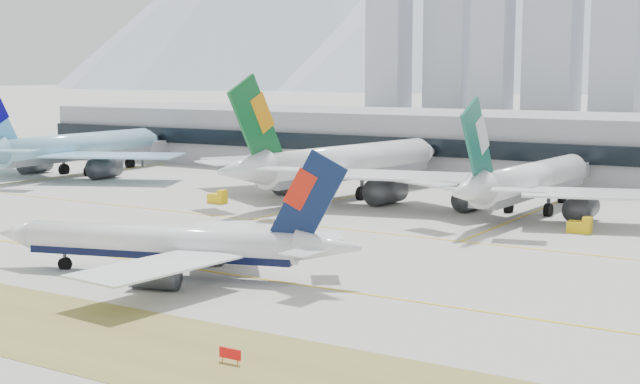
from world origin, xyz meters
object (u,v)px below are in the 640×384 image
Objects in this scene: taxiing_airliner at (174,245)px; widebody_korean at (72,149)px; terminal at (546,147)px; widebody_eva at (341,165)px; widebody_cathay at (527,183)px.

widebody_korean is (-92.77, 69.94, 2.51)m from taxiing_airliner.
widebody_korean is at bearing -151.34° from terminal.
taxiing_airliner is 71.70m from widebody_eva.
widebody_cathay reaches higher than terminal.
taxiing_airliner is 0.78× the size of widebody_cathay.
widebody_eva is (75.47, -0.41, 0.21)m from widebody_korean.
widebody_cathay is (37.95, -1.20, -0.93)m from widebody_eva.
widebody_eva is (-17.30, 69.53, 2.71)m from taxiing_airliner.
taxiing_airliner is 116.21m from widebody_korean.
terminal is at bearing -64.09° from widebody_korean.
widebody_eva is at bearing 90.97° from widebody_cathay.
widebody_cathay is 57.61m from terminal.
widebody_cathay is at bearing -93.56° from widebody_korean.
terminal is (-14.31, 55.77, 1.86)m from widebody_cathay.
widebody_cathay is at bearing -123.31° from taxiing_airliner.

